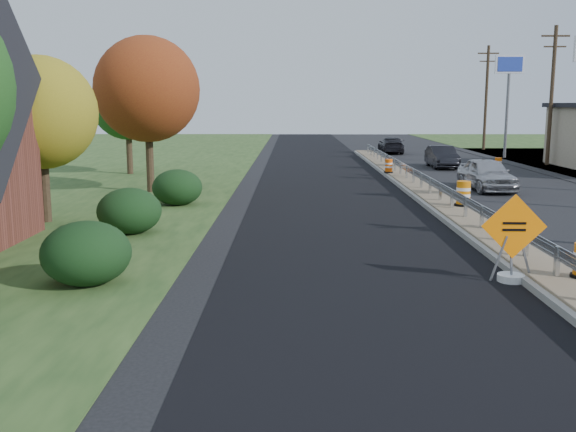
{
  "coord_description": "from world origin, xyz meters",
  "views": [
    {
      "loc": [
        -6.18,
        -20.58,
        4.19
      ],
      "look_at": [
        -6.3,
        -2.9,
        1.1
      ],
      "focal_mm": 40.0,
      "sensor_mm": 36.0,
      "label": 1
    }
  ],
  "objects_px": {
    "caution_sign": "(512,260)",
    "barrel_median_far": "(389,166)",
    "barrel_median_mid": "(463,194)",
    "barrel_shoulder_mid": "(498,164)",
    "car_silver": "(487,174)",
    "car_dark_far": "(391,145)",
    "car_dark_mid": "(442,157)"
  },
  "relations": [
    {
      "from": "barrel_median_mid",
      "to": "barrel_median_far",
      "type": "distance_m",
      "value": 12.46
    },
    {
      "from": "barrel_median_far",
      "to": "barrel_shoulder_mid",
      "type": "distance_m",
      "value": 8.38
    },
    {
      "from": "caution_sign",
      "to": "barrel_median_mid",
      "type": "distance_m",
      "value": 10.27
    },
    {
      "from": "barrel_median_mid",
      "to": "barrel_shoulder_mid",
      "type": "height_order",
      "value": "barrel_median_mid"
    },
    {
      "from": "caution_sign",
      "to": "car_silver",
      "type": "height_order",
      "value": "caution_sign"
    },
    {
      "from": "barrel_shoulder_mid",
      "to": "car_dark_mid",
      "type": "distance_m",
      "value": 3.66
    },
    {
      "from": "barrel_median_far",
      "to": "car_silver",
      "type": "xyz_separation_m",
      "value": [
        3.95,
        -5.94,
        0.18
      ]
    },
    {
      "from": "caution_sign",
      "to": "car_dark_mid",
      "type": "height_order",
      "value": "caution_sign"
    },
    {
      "from": "barrel_median_mid",
      "to": "barrel_shoulder_mid",
      "type": "xyz_separation_m",
      "value": [
        6.45,
        16.03,
        -0.31
      ]
    },
    {
      "from": "barrel_shoulder_mid",
      "to": "car_dark_far",
      "type": "relative_size",
      "value": 0.17
    },
    {
      "from": "caution_sign",
      "to": "barrel_shoulder_mid",
      "type": "distance_m",
      "value": 27.38
    },
    {
      "from": "car_silver",
      "to": "barrel_shoulder_mid",
      "type": "bearing_deg",
      "value": 66.26
    },
    {
      "from": "car_dark_mid",
      "to": "car_dark_far",
      "type": "height_order",
      "value": "car_dark_mid"
    },
    {
      "from": "barrel_median_mid",
      "to": "car_dark_far",
      "type": "distance_m",
      "value": 30.53
    },
    {
      "from": "barrel_median_mid",
      "to": "car_dark_mid",
      "type": "distance_m",
      "value": 18.04
    },
    {
      "from": "car_silver",
      "to": "car_dark_far",
      "type": "bearing_deg",
      "value": 89.51
    },
    {
      "from": "car_silver",
      "to": "car_dark_far",
      "type": "distance_m",
      "value": 24.02
    },
    {
      "from": "barrel_shoulder_mid",
      "to": "caution_sign",
      "type": "bearing_deg",
      "value": -106.88
    },
    {
      "from": "car_dark_far",
      "to": "barrel_median_mid",
      "type": "bearing_deg",
      "value": 89.55
    },
    {
      "from": "barrel_shoulder_mid",
      "to": "car_dark_mid",
      "type": "xyz_separation_m",
      "value": [
        -3.22,
        1.71,
        0.33
      ]
    },
    {
      "from": "barrel_median_far",
      "to": "barrel_shoulder_mid",
      "type": "height_order",
      "value": "barrel_median_far"
    },
    {
      "from": "car_dark_mid",
      "to": "car_dark_far",
      "type": "xyz_separation_m",
      "value": [
        -1.47,
        12.73,
        -0.03
      ]
    },
    {
      "from": "barrel_median_far",
      "to": "car_dark_mid",
      "type": "distance_m",
      "value": 6.87
    },
    {
      "from": "car_silver",
      "to": "barrel_median_mid",
      "type": "bearing_deg",
      "value": -116.83
    },
    {
      "from": "car_dark_mid",
      "to": "barrel_median_mid",
      "type": "bearing_deg",
      "value": -99.69
    },
    {
      "from": "car_dark_mid",
      "to": "car_dark_far",
      "type": "relative_size",
      "value": 0.91
    },
    {
      "from": "barrel_median_far",
      "to": "barrel_shoulder_mid",
      "type": "bearing_deg",
      "value": 25.61
    },
    {
      "from": "barrel_median_mid",
      "to": "car_dark_far",
      "type": "height_order",
      "value": "car_dark_far"
    },
    {
      "from": "barrel_median_far",
      "to": "barrel_median_mid",
      "type": "bearing_deg",
      "value": -84.94
    },
    {
      "from": "caution_sign",
      "to": "barrel_median_far",
      "type": "height_order",
      "value": "caution_sign"
    },
    {
      "from": "car_dark_far",
      "to": "car_silver",
      "type": "bearing_deg",
      "value": 95.45
    },
    {
      "from": "car_silver",
      "to": "car_dark_far",
      "type": "xyz_separation_m",
      "value": [
        -1.09,
        24.0,
        -0.09
      ]
    }
  ]
}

